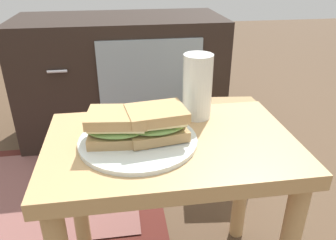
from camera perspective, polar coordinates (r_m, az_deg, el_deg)
side_table at (r=0.80m, az=0.47°, el=-9.09°), size 0.56×0.36×0.46m
tv_cabinet at (r=1.68m, az=-7.80°, el=7.28°), size 0.96×0.46×0.58m
area_rug at (r=1.42m, az=-22.41°, el=-11.45°), size 0.99×0.69×0.01m
plate at (r=0.73m, az=-5.10°, el=-3.60°), size 0.26×0.26×0.01m
sandwich_front at (r=0.72m, az=-8.52°, el=-1.17°), size 0.14×0.11×0.07m
sandwich_back at (r=0.72m, az=-1.93°, el=-0.62°), size 0.15×0.12×0.07m
beer_glass at (r=0.83m, az=5.05°, el=5.58°), size 0.07×0.07×0.16m
paper_bag at (r=1.37m, az=10.09°, el=-3.19°), size 0.22×0.16×0.34m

